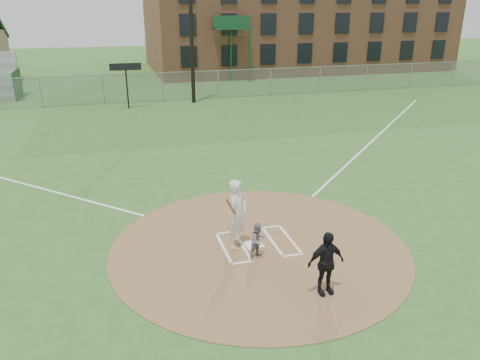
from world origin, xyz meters
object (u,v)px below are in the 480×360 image
object	(u,v)px
home_plate	(253,245)
umpire	(326,263)
catcher	(258,240)
batter_at_plate	(238,214)

from	to	relation	value
home_plate	umpire	world-z (taller)	umpire
catcher	umpire	xyz separation A→B (m)	(1.00, -2.01, 0.29)
home_plate	umpire	size ratio (longest dim) A/B	0.31
catcher	umpire	world-z (taller)	umpire
home_plate	catcher	distance (m)	0.83
home_plate	umpire	distance (m)	2.94
home_plate	batter_at_plate	xyz separation A→B (m)	(-0.44, 0.09, 0.98)
umpire	batter_at_plate	distance (m)	3.09
home_plate	batter_at_plate	distance (m)	1.08
umpire	home_plate	bearing A→B (deg)	105.24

